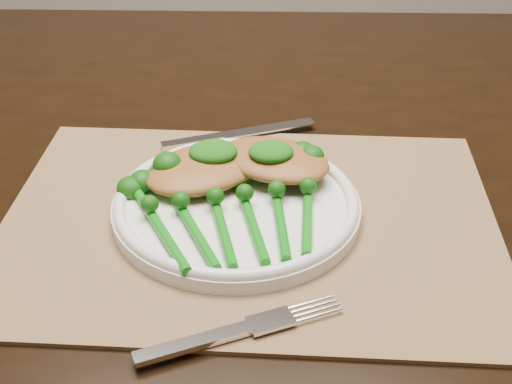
{
  "coord_description": "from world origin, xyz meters",
  "views": [
    {
      "loc": [
        -0.06,
        -0.75,
        1.17
      ],
      "look_at": [
        -0.06,
        -0.16,
        0.78
      ],
      "focal_mm": 50.0,
      "sensor_mm": 36.0,
      "label": 1
    }
  ],
  "objects_px": {
    "dining_table": "(235,358)",
    "dinner_plate": "(236,204)",
    "chicken_fillet_left": "(205,168)",
    "broccolini_bundle": "(234,216)",
    "placemat": "(250,221)"
  },
  "relations": [
    {
      "from": "dining_table",
      "to": "dinner_plate",
      "type": "distance_m",
      "value": 0.42
    },
    {
      "from": "chicken_fillet_left",
      "to": "broccolini_bundle",
      "type": "xyz_separation_m",
      "value": [
        0.03,
        -0.07,
        -0.01
      ]
    },
    {
      "from": "dining_table",
      "to": "broccolini_bundle",
      "type": "xyz_separation_m",
      "value": [
        0.01,
        -0.2,
        0.4
      ]
    },
    {
      "from": "dinner_plate",
      "to": "chicken_fillet_left",
      "type": "height_order",
      "value": "chicken_fillet_left"
    },
    {
      "from": "placemat",
      "to": "broccolini_bundle",
      "type": "relative_size",
      "value": 2.26
    },
    {
      "from": "dinner_plate",
      "to": "chicken_fillet_left",
      "type": "xyz_separation_m",
      "value": [
        -0.03,
        0.04,
        0.02
      ]
    },
    {
      "from": "placemat",
      "to": "chicken_fillet_left",
      "type": "relative_size",
      "value": 3.74
    },
    {
      "from": "placemat",
      "to": "chicken_fillet_left",
      "type": "xyz_separation_m",
      "value": [
        -0.05,
        0.05,
        0.03
      ]
    },
    {
      "from": "placemat",
      "to": "broccolini_bundle",
      "type": "xyz_separation_m",
      "value": [
        -0.01,
        -0.02,
        0.02
      ]
    },
    {
      "from": "dining_table",
      "to": "broccolini_bundle",
      "type": "distance_m",
      "value": 0.44
    },
    {
      "from": "chicken_fillet_left",
      "to": "broccolini_bundle",
      "type": "height_order",
      "value": "chicken_fillet_left"
    },
    {
      "from": "broccolini_bundle",
      "to": "dinner_plate",
      "type": "bearing_deg",
      "value": 75.76
    },
    {
      "from": "dining_table",
      "to": "placemat",
      "type": "xyz_separation_m",
      "value": [
        0.02,
        -0.17,
        0.38
      ]
    },
    {
      "from": "dining_table",
      "to": "placemat",
      "type": "height_order",
      "value": "placemat"
    },
    {
      "from": "dining_table",
      "to": "chicken_fillet_left",
      "type": "bearing_deg",
      "value": -98.52
    }
  ]
}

